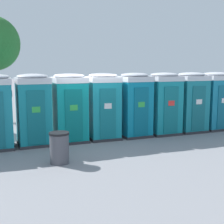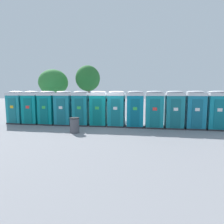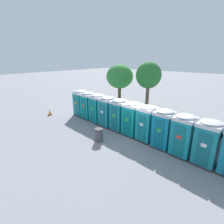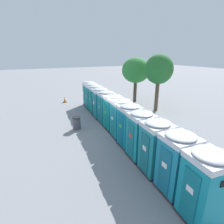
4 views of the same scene
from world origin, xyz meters
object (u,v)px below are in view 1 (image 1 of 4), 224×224
object	(u,v)px
portapotty_7	(134,105)
portapotty_8	(164,103)
portapotty_9	(191,102)
portapotty_10	(215,101)
trash_can	(59,148)
portapotty_4	(33,109)
portapotty_5	(70,108)
portapotty_6	(103,106)

from	to	relation	value
portapotty_7	portapotty_8	distance (m)	1.31
portapotty_8	portapotty_9	xyz separation A→B (m)	(1.31, -0.10, 0.00)
portapotty_10	trash_can	size ratio (longest dim) A/B	2.78
portapotty_4	trash_can	size ratio (longest dim) A/B	2.78
portapotty_5	portapotty_8	xyz separation A→B (m)	(3.92, -0.38, -0.00)
portapotty_4	portapotty_9	world-z (taller)	same
portapotty_7	portapotty_10	size ratio (longest dim) A/B	1.00
portapotty_10	trash_can	world-z (taller)	portapotty_10
portapotty_5	portapotty_4	bearing A→B (deg)	176.56
portapotty_7	trash_can	distance (m)	4.37
portapotty_4	portapotty_9	xyz separation A→B (m)	(6.54, -0.56, -0.00)
portapotty_4	trash_can	world-z (taller)	portapotty_4
portapotty_5	portapotty_9	distance (m)	5.25
portapotty_4	portapotty_5	world-z (taller)	same
trash_can	portapotty_8	bearing A→B (deg)	21.93
portapotty_8	portapotty_10	bearing A→B (deg)	-3.61
portapotty_5	trash_can	size ratio (longest dim) A/B	2.78
portapotty_6	portapotty_10	size ratio (longest dim) A/B	1.00
portapotty_6	portapotty_10	world-z (taller)	same
portapotty_8	portapotty_5	bearing A→B (deg)	174.47
trash_can	portapotty_10	bearing A→B (deg)	13.65
portapotty_5	trash_can	xyz separation A→B (m)	(-1.10, -2.40, -0.82)
portapotty_9	portapotty_10	distance (m)	1.31
trash_can	portapotty_7	bearing A→B (deg)	30.20
portapotty_4	portapotty_8	size ratio (longest dim) A/B	1.00
portapotty_7	portapotty_10	distance (m)	3.94
portapotty_6	portapotty_8	xyz separation A→B (m)	(2.61, -0.28, -0.00)
portapotty_4	trash_can	xyz separation A→B (m)	(0.21, -2.48, -0.82)
portapotty_6	portapotty_5	bearing A→B (deg)	175.69
portapotty_7	portapotty_5	bearing A→B (deg)	174.76
portapotty_4	portapotty_10	size ratio (longest dim) A/B	1.00
portapotty_7	portapotty_4	bearing A→B (deg)	175.36
portapotty_10	trash_can	bearing A→B (deg)	-166.35
portapotty_7	portapotty_9	world-z (taller)	same
portapotty_9	trash_can	size ratio (longest dim) A/B	2.78
portapotty_5	portapotty_10	size ratio (longest dim) A/B	1.00
portapotty_4	portapotty_6	size ratio (longest dim) A/B	1.00
portapotty_5	portapotty_8	size ratio (longest dim) A/B	1.00
portapotty_8	portapotty_9	distance (m)	1.31
portapotty_5	portapotty_10	xyz separation A→B (m)	(6.54, -0.55, -0.00)
portapotty_5	trash_can	world-z (taller)	portapotty_5
trash_can	portapotty_5	bearing A→B (deg)	65.42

